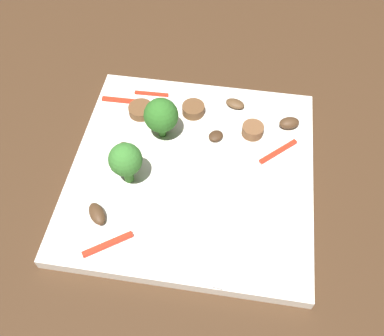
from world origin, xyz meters
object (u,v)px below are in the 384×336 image
at_px(pepper_strip_1, 120,100).
at_px(pepper_strip_2, 152,94).
at_px(mushroom_1, 123,149).
at_px(mushroom_2, 289,123).
at_px(sausage_slice_2, 193,109).
at_px(broccoli_floret_1, 161,116).
at_px(mushroom_4, 235,104).
at_px(pepper_strip_3, 108,244).
at_px(sausage_slice_0, 253,130).
at_px(mushroom_3, 216,136).
at_px(plate, 192,172).
at_px(mushroom_0, 97,214).
at_px(fork, 228,223).
at_px(sausage_slice_1, 141,110).
at_px(broccoli_floret_0, 126,160).
at_px(pepper_strip_0, 278,152).

distance_m(pepper_strip_1, pepper_strip_2, 0.05).
bearing_deg(mushroom_1, mushroom_2, 110.14).
distance_m(sausage_slice_2, mushroom_2, 0.13).
bearing_deg(broccoli_floret_1, mushroom_1, -50.21).
distance_m(mushroom_4, pepper_strip_3, 0.26).
bearing_deg(sausage_slice_0, mushroom_3, -72.39).
xyz_separation_m(plate, sausage_slice_0, (-0.07, 0.07, 0.01)).
bearing_deg(broccoli_floret_1, plate, 44.28).
height_order(sausage_slice_0, mushroom_0, sausage_slice_0).
bearing_deg(mushroom_1, broccoli_floret_1, 129.79).
xyz_separation_m(fork, sausage_slice_1, (-0.15, -0.13, 0.00)).
distance_m(mushroom_3, pepper_strip_1, 0.15).
bearing_deg(sausage_slice_0, pepper_strip_2, -109.03).
bearing_deg(pepper_strip_3, sausage_slice_1, -177.83).
bearing_deg(broccoli_floret_0, pepper_strip_0, 111.33).
relative_size(mushroom_1, pepper_strip_2, 0.45).
xyz_separation_m(sausage_slice_0, pepper_strip_3, (0.18, -0.14, -0.00)).
xyz_separation_m(plate, mushroom_0, (0.08, -0.10, 0.01)).
xyz_separation_m(fork, pepper_strip_2, (-0.19, -0.13, -0.00)).
height_order(mushroom_0, mushroom_3, mushroom_0).
relative_size(broccoli_floret_1, pepper_strip_3, 1.02).
height_order(mushroom_2, mushroom_3, mushroom_2).
relative_size(sausage_slice_1, mushroom_2, 1.24).
bearing_deg(plate, mushroom_3, 156.18).
bearing_deg(broccoli_floret_0, broccoli_floret_1, 160.98).
bearing_deg(pepper_strip_0, pepper_strip_2, -112.99).
xyz_separation_m(sausage_slice_1, mushroom_3, (0.03, 0.10, -0.00)).
distance_m(sausage_slice_1, mushroom_4, 0.13).
bearing_deg(pepper_strip_2, pepper_strip_0, 67.01).
xyz_separation_m(mushroom_2, pepper_strip_1, (-0.01, -0.23, -0.00)).
bearing_deg(fork, sausage_slice_0, 177.57).
relative_size(plate, sausage_slice_2, 9.72).
bearing_deg(sausage_slice_2, fork, 21.50).
distance_m(sausage_slice_2, pepper_strip_0, 0.13).
height_order(pepper_strip_1, pepper_strip_2, same).
relative_size(broccoli_floret_1, pepper_strip_1, 1.19).
bearing_deg(mushroom_0, sausage_slice_0, 132.34).
distance_m(mushroom_0, pepper_strip_0, 0.23).
bearing_deg(pepper_strip_1, mushroom_1, 17.81).
relative_size(broccoli_floret_1, mushroom_4, 2.22).
height_order(pepper_strip_0, pepper_strip_3, same).
relative_size(broccoli_floret_0, broccoli_floret_1, 1.02).
xyz_separation_m(broccoli_floret_0, mushroom_3, (-0.08, 0.09, -0.03)).
height_order(mushroom_1, pepper_strip_3, mushroom_1).
relative_size(broccoli_floret_1, sausage_slice_1, 1.77).
bearing_deg(pepper_strip_2, mushroom_3, 56.74).
height_order(plate, broccoli_floret_1, broccoli_floret_1).
relative_size(sausage_slice_1, pepper_strip_3, 0.58).
distance_m(sausage_slice_2, mushroom_4, 0.06).
height_order(mushroom_2, pepper_strip_2, mushroom_2).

